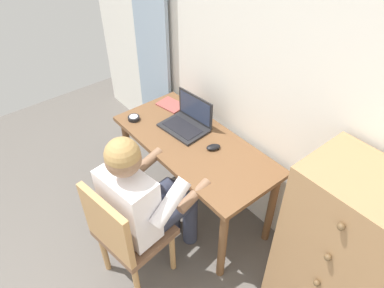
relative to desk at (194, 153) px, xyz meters
The scene contains 10 objects.
wall_back 0.88m from the desk, 37.46° to the left, with size 4.80×0.05×2.50m, color silver.
curtain_panel 1.11m from the desk, 162.34° to the left, with size 0.47×0.03×2.29m, color #8EA3B7.
desk is the anchor object (origin of this frame).
dresser 1.18m from the desk, ahead, with size 0.63×0.47×1.18m.
chair 0.76m from the desk, 74.34° to the right, with size 0.47×0.45×0.87m.
person_seated 0.57m from the desk, 71.62° to the right, with size 0.58×0.62×1.18m.
laptop 0.24m from the desk, 155.41° to the left, with size 0.36×0.28×0.24m.
computer_mouse 0.19m from the desk, 21.80° to the left, with size 0.06×0.10×0.03m, color black.
desk_clock 0.55m from the desk, 159.70° to the right, with size 0.09×0.09×0.03m.
notebook_pad 0.52m from the desk, 162.45° to the left, with size 0.21×0.15×0.01m, color #994742.
Camera 1 is at (1.03, 0.59, 2.33)m, focal length 33.32 mm.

